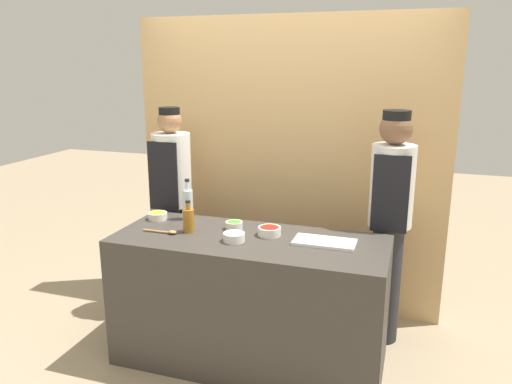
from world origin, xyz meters
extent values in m
plane|color=tan|center=(0.00, 0.00, 0.00)|extent=(14.00, 14.00, 0.00)
cube|color=tan|center=(0.00, 1.01, 1.20)|extent=(2.56, 0.18, 2.40)
cube|color=#3D3833|center=(0.00, 0.00, 0.45)|extent=(1.82, 0.73, 0.91)
cylinder|color=white|center=(-0.07, -0.09, 0.94)|extent=(0.14, 0.14, 0.06)
cylinder|color=silver|center=(-0.07, -0.09, 0.96)|extent=(0.12, 0.12, 0.02)
cylinder|color=white|center=(-0.78, 0.18, 0.93)|extent=(0.14, 0.14, 0.05)
cylinder|color=yellow|center=(-0.78, 0.18, 0.95)|extent=(0.11, 0.11, 0.02)
cylinder|color=white|center=(0.11, 0.09, 0.94)|extent=(0.16, 0.16, 0.06)
cylinder|color=red|center=(0.11, 0.09, 0.96)|extent=(0.13, 0.13, 0.02)
cylinder|color=white|center=(-0.16, 0.14, 0.94)|extent=(0.12, 0.12, 0.06)
cylinder|color=green|center=(-0.16, 0.14, 0.96)|extent=(0.10, 0.10, 0.02)
cube|color=white|center=(0.49, 0.05, 0.92)|extent=(0.40, 0.20, 0.02)
cylinder|color=silver|center=(-0.57, 0.26, 1.02)|extent=(0.08, 0.08, 0.22)
cylinder|color=silver|center=(-0.57, 0.26, 1.16)|extent=(0.03, 0.03, 0.07)
cylinder|color=black|center=(-0.57, 0.26, 1.20)|extent=(0.03, 0.03, 0.02)
cylinder|color=#9E661E|center=(-0.43, -0.01, 0.99)|extent=(0.08, 0.08, 0.16)
cylinder|color=#9E661E|center=(-0.43, -0.01, 1.09)|extent=(0.03, 0.03, 0.05)
cylinder|color=black|center=(-0.43, -0.01, 1.12)|extent=(0.04, 0.04, 0.01)
cylinder|color=#B2844C|center=(-0.64, -0.09, 0.92)|extent=(0.21, 0.02, 0.02)
ellipsoid|color=#B2844C|center=(-0.52, -0.09, 0.92)|extent=(0.06, 0.04, 0.02)
cylinder|color=#28282D|center=(-0.86, 0.59, 0.45)|extent=(0.22, 0.22, 0.90)
cylinder|color=white|center=(-0.86, 0.59, 1.19)|extent=(0.31, 0.31, 0.59)
cube|color=black|center=(-0.86, 0.44, 1.17)|extent=(0.25, 0.02, 0.54)
sphere|color=#9E704C|center=(-0.86, 0.59, 1.59)|extent=(0.20, 0.20, 0.20)
cylinder|color=black|center=(-0.86, 0.59, 1.66)|extent=(0.17, 0.17, 0.07)
cylinder|color=#28282D|center=(0.86, 0.59, 0.45)|extent=(0.22, 0.22, 0.90)
cylinder|color=silver|center=(0.86, 0.59, 1.19)|extent=(0.31, 0.31, 0.59)
cube|color=black|center=(0.86, 0.44, 1.17)|extent=(0.25, 0.02, 0.54)
sphere|color=brown|center=(0.86, 0.59, 1.60)|extent=(0.23, 0.23, 0.23)
cylinder|color=black|center=(0.86, 0.59, 1.68)|extent=(0.19, 0.19, 0.08)
camera|label=1|loc=(1.02, -2.95, 2.04)|focal=35.00mm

